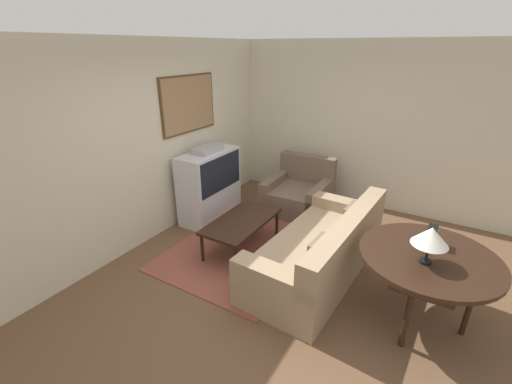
{
  "coord_description": "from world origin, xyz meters",
  "views": [
    {
      "loc": [
        -3.1,
        -1.44,
        2.59
      ],
      "look_at": [
        0.58,
        0.76,
        0.75
      ],
      "focal_mm": 24.0,
      "sensor_mm": 36.0,
      "label": 1
    }
  ],
  "objects_px": {
    "armchair": "(299,194)",
    "console_table": "(429,261)",
    "coffee_table": "(242,222)",
    "couch": "(320,251)",
    "mantel_clock": "(432,236)",
    "tv": "(210,185)",
    "table_lamp": "(431,237)"
  },
  "relations": [
    {
      "from": "armchair",
      "to": "console_table",
      "type": "distance_m",
      "value": 2.76
    },
    {
      "from": "couch",
      "to": "console_table",
      "type": "relative_size",
      "value": 1.74
    },
    {
      "from": "coffee_table",
      "to": "mantel_clock",
      "type": "bearing_deg",
      "value": -89.46
    },
    {
      "from": "tv",
      "to": "couch",
      "type": "height_order",
      "value": "tv"
    },
    {
      "from": "armchair",
      "to": "console_table",
      "type": "xyz_separation_m",
      "value": [
        -1.73,
        -2.11,
        0.42
      ]
    },
    {
      "from": "tv",
      "to": "mantel_clock",
      "type": "height_order",
      "value": "tv"
    },
    {
      "from": "armchair",
      "to": "console_table",
      "type": "bearing_deg",
      "value": -40.98
    },
    {
      "from": "couch",
      "to": "mantel_clock",
      "type": "relative_size",
      "value": 11.47
    },
    {
      "from": "couch",
      "to": "mantel_clock",
      "type": "xyz_separation_m",
      "value": [
        -0.02,
        -1.12,
        0.57
      ]
    },
    {
      "from": "armchair",
      "to": "mantel_clock",
      "type": "distance_m",
      "value": 2.64
    },
    {
      "from": "tv",
      "to": "couch",
      "type": "xyz_separation_m",
      "value": [
        -0.51,
        -2.07,
        -0.27
      ]
    },
    {
      "from": "coffee_table",
      "to": "tv",
      "type": "bearing_deg",
      "value": 60.36
    },
    {
      "from": "coffee_table",
      "to": "console_table",
      "type": "xyz_separation_m",
      "value": [
        -0.19,
        -2.26,
        0.3
      ]
    },
    {
      "from": "armchair",
      "to": "mantel_clock",
      "type": "relative_size",
      "value": 5.27
    },
    {
      "from": "armchair",
      "to": "table_lamp",
      "type": "distance_m",
      "value": 2.91
    },
    {
      "from": "tv",
      "to": "table_lamp",
      "type": "height_order",
      "value": "tv"
    },
    {
      "from": "couch",
      "to": "coffee_table",
      "type": "relative_size",
      "value": 1.91
    },
    {
      "from": "tv",
      "to": "coffee_table",
      "type": "xyz_separation_m",
      "value": [
        -0.54,
        -0.96,
        -0.16
      ]
    },
    {
      "from": "couch",
      "to": "armchair",
      "type": "relative_size",
      "value": 2.18
    },
    {
      "from": "armchair",
      "to": "coffee_table",
      "type": "height_order",
      "value": "armchair"
    },
    {
      "from": "console_table",
      "to": "table_lamp",
      "type": "bearing_deg",
      "value": 169.49
    },
    {
      "from": "tv",
      "to": "console_table",
      "type": "bearing_deg",
      "value": -102.89
    },
    {
      "from": "tv",
      "to": "armchair",
      "type": "distance_m",
      "value": 1.51
    },
    {
      "from": "mantel_clock",
      "to": "couch",
      "type": "bearing_deg",
      "value": 89.16
    },
    {
      "from": "couch",
      "to": "mantel_clock",
      "type": "height_order",
      "value": "mantel_clock"
    },
    {
      "from": "couch",
      "to": "armchair",
      "type": "bearing_deg",
      "value": -144.07
    },
    {
      "from": "console_table",
      "to": "table_lamp",
      "type": "distance_m",
      "value": 0.37
    },
    {
      "from": "coffee_table",
      "to": "couch",
      "type": "bearing_deg",
      "value": -88.06
    },
    {
      "from": "armchair",
      "to": "coffee_table",
      "type": "bearing_deg",
      "value": -97.19
    },
    {
      "from": "coffee_table",
      "to": "mantel_clock",
      "type": "xyz_separation_m",
      "value": [
        0.02,
        -2.23,
        0.46
      ]
    },
    {
      "from": "tv",
      "to": "mantel_clock",
      "type": "bearing_deg",
      "value": -99.3
    },
    {
      "from": "tv",
      "to": "console_table",
      "type": "relative_size",
      "value": 0.92
    }
  ]
}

